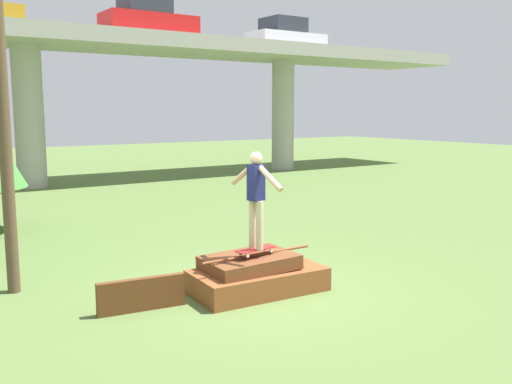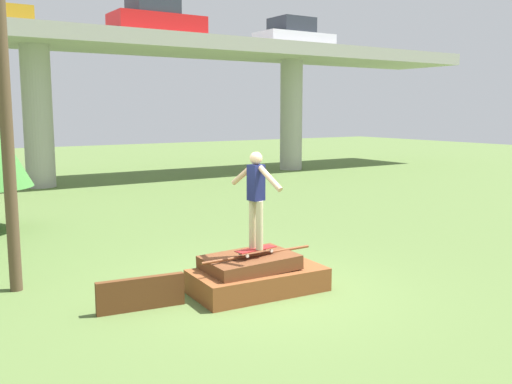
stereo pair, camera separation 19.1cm
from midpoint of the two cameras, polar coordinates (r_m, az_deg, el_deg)
The scene contains 9 objects.
ground_plane at distance 9.61m, azimuth 0.77°, elevation -9.92°, with size 80.00×80.00×0.00m, color #567038.
scrap_pile at distance 9.53m, azimuth 0.55°, elevation -8.36°, with size 2.25×1.28×0.66m.
scrap_plank_loose at distance 8.86m, azimuth -10.82°, elevation -9.96°, with size 1.34×0.29×0.50m.
skateboard at distance 9.35m, azimuth 0.59°, elevation -5.78°, with size 0.76×0.30×0.09m.
skater at distance 9.17m, azimuth 0.60°, elevation -0.13°, with size 0.25×1.20×1.58m.
highway_overpass at distance 23.66m, azimuth -21.09°, elevation 13.30°, with size 44.00×4.44×6.03m.
car_on_overpass_mid at distance 29.57m, azimuth 3.98°, elevation 15.27°, with size 3.91×1.85×1.46m.
car_on_overpass_right at distance 25.00m, azimuth -9.71°, elevation 16.55°, with size 3.82×1.80×1.53m.
utility_pole at distance 10.09m, azimuth -23.72°, elevation 15.21°, with size 1.30×0.20×8.43m.
Camera 2 is at (-5.01, -7.63, 3.00)m, focal length 40.00 mm.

